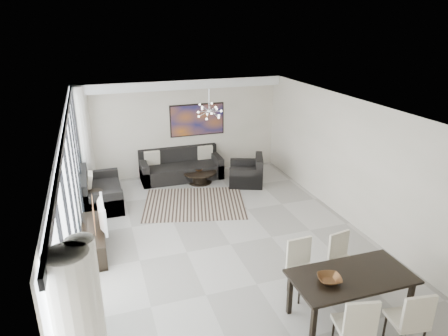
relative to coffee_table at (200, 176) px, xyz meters
name	(u,v)px	position (x,y,z in m)	size (l,w,h in m)	color
room_shell	(252,179)	(0.17, -3.54, 1.25)	(6.00, 9.00, 2.90)	#A8A39B
window_wall	(81,200)	(-3.15, -3.54, 1.27)	(0.37, 8.95, 2.90)	white
soffit	(181,84)	(-0.29, 0.76, 2.57)	(5.98, 0.40, 0.26)	white
painting	(197,120)	(0.21, 0.93, 1.45)	(1.68, 0.04, 0.98)	#AE5918
chandelier	(209,111)	(0.01, -1.04, 2.15)	(0.66, 0.66, 0.71)	silver
rug	(194,203)	(-0.52, -1.35, -0.19)	(2.57, 1.98, 0.01)	black
coffee_table	(200,176)	(0.00, 0.00, 0.00)	(0.99, 0.99, 0.35)	black
bowl_coffee	(199,170)	(-0.02, 0.04, 0.19)	(0.24, 0.24, 0.08)	brown
sofa_main	(181,169)	(-0.44, 0.53, 0.10)	(2.40, 0.98, 0.87)	black
loveseat	(99,194)	(-2.84, -0.60, 0.11)	(1.00, 1.77, 0.89)	black
armchair	(247,174)	(1.30, -0.51, 0.09)	(1.23, 1.26, 0.83)	black
side_table	(95,198)	(-2.94, -1.01, 0.17)	(0.40, 0.40, 0.55)	black
tv_console	(93,240)	(-3.05, -2.87, 0.06)	(0.46, 1.65, 0.52)	black
television	(98,215)	(-2.89, -2.85, 0.60)	(0.99, 0.13, 0.57)	gray
dining_table	(351,280)	(0.76, -6.22, 0.52)	(1.92, 0.98, 0.80)	black
dining_chair_sw	(357,324)	(0.34, -6.95, 0.40)	(0.57, 0.57, 1.04)	beige
dining_chair_se	(412,318)	(1.15, -7.09, 0.40)	(0.54, 0.54, 1.03)	beige
dining_chair_nw	(301,263)	(0.35, -5.40, 0.39)	(0.48, 0.48, 1.01)	beige
dining_chair_ne	(342,255)	(1.18, -5.37, 0.36)	(0.51, 0.51, 0.97)	beige
bowl_dining	(329,279)	(0.34, -6.24, 0.64)	(0.36, 0.36, 0.09)	brown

